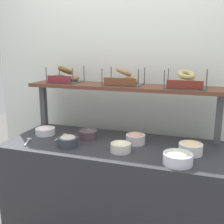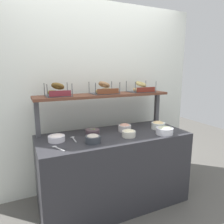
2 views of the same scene
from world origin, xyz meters
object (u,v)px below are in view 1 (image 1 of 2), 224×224
bowl_scallion_spread (178,157)px  bagel_basket_cinnamon_raisin (65,77)px  serving_spoon_near_plate (28,141)px  bowl_tuna_salad (68,141)px  bagel_basket_everything (123,79)px  bowl_egg_salad (191,148)px  bowl_lox_spread (136,138)px  bowl_veggie_mix (88,134)px  serving_spoon_by_edge (63,136)px  bagel_basket_sesame (186,82)px  bowl_cream_cheese (45,130)px  bowl_potato_salad (121,146)px

bowl_scallion_spread → bagel_basket_cinnamon_raisin: (-1.07, 0.51, 0.43)m
serving_spoon_near_plate → bowl_scallion_spread: bearing=-3.1°
bowl_tuna_salad → bagel_basket_everything: bagel_basket_everything is taller
bowl_egg_salad → bowl_lox_spread: 0.43m
bowl_veggie_mix → bowl_lox_spread: (0.40, 0.00, 0.01)m
bowl_veggie_mix → bowl_scallion_spread: 0.81m
bowl_egg_salad → serving_spoon_by_edge: size_ratio=0.95×
serving_spoon_near_plate → bagel_basket_sesame: (1.17, 0.43, 0.47)m
bowl_lox_spread → bowl_cream_cheese: bearing=-178.2°
bagel_basket_everything → serving_spoon_by_edge: bearing=-151.2°
bowl_lox_spread → bagel_basket_everything: bearing=127.3°
bowl_scallion_spread → serving_spoon_by_edge: size_ratio=1.09×
bowl_tuna_salad → bowl_egg_salad: bowl_egg_salad is taller
bowl_potato_salad → serving_spoon_near_plate: 0.77m
bowl_veggie_mix → bowl_lox_spread: bowl_lox_spread is taller
bowl_egg_salad → bagel_basket_everything: 0.79m
bowl_cream_cheese → serving_spoon_near_plate: 0.21m
bowl_potato_salad → bowl_scallion_spread: (0.41, -0.09, 0.01)m
bowl_scallion_spread → bowl_egg_salad: bearing=71.5°
bowl_veggie_mix → bagel_basket_everything: 0.55m
bowl_cream_cheese → bagel_basket_everything: (0.63, 0.25, 0.44)m
bowl_tuna_salad → bowl_cream_cheese: 0.38m
bowl_egg_salad → bowl_lox_spread: bearing=168.4°
bowl_cream_cheese → serving_spoon_by_edge: size_ratio=0.96×
bowl_veggie_mix → bagel_basket_everything: size_ratio=0.49×
bowl_tuna_salad → bowl_scallion_spread: size_ratio=0.81×
bowl_veggie_mix → bowl_potato_salad: (0.34, -0.20, 0.01)m
bowl_cream_cheese → serving_spoon_near_plate: (-0.03, -0.20, -0.03)m
bowl_veggie_mix → bowl_scallion_spread: bowl_scallion_spread is taller
bowl_potato_salad → bowl_lox_spread: size_ratio=0.97×
bowl_cream_cheese → bagel_basket_cinnamon_raisin: (0.08, 0.25, 0.44)m
bagel_basket_everything → bagel_basket_sesame: 0.51m
bowl_lox_spread → bagel_basket_everything: 0.51m
serving_spoon_near_plate → serving_spoon_by_edge: size_ratio=0.94×
bowl_tuna_salad → bowl_scallion_spread: 0.83m
bowl_egg_salad → bowl_cream_cheese: 1.22m
bowl_tuna_salad → serving_spoon_by_edge: bearing=128.3°
bowl_lox_spread → bagel_basket_cinnamon_raisin: (-0.72, 0.22, 0.43)m
bowl_tuna_salad → bagel_basket_everything: (0.31, 0.44, 0.43)m
bowl_potato_salad → bagel_basket_cinnamon_raisin: bearing=147.0°
bowl_veggie_mix → bagel_basket_sesame: bagel_basket_sesame is taller
serving_spoon_by_edge → bagel_basket_sesame: bearing=13.8°
serving_spoon_near_plate → serving_spoon_by_edge: same height
bowl_tuna_salad → bowl_potato_salad: bearing=2.3°
bowl_tuna_salad → bowl_egg_salad: 0.91m
bowl_cream_cheese → bowl_lox_spread: bowl_lox_spread is taller
serving_spoon_by_edge → bowl_potato_salad: bearing=-17.0°
bowl_cream_cheese → serving_spoon_by_edge: (0.17, -0.01, -0.03)m
bowl_scallion_spread → bagel_basket_sesame: size_ratio=0.61×
bagel_basket_sesame → bowl_scallion_spread: bearing=-88.7°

